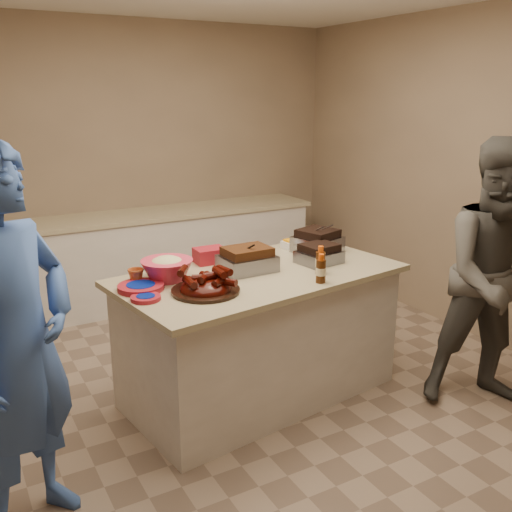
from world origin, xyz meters
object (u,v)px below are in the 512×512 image
bbq_bottle_a (320,282)px  bbq_bottle_b (320,274)px  rib_platter (206,292)px  coleslaw_bowl (168,280)px  island (260,392)px  mustard_bottle (226,271)px  guest_gray (485,399)px  plastic_cup (136,283)px  roasting_pan (317,252)px

bbq_bottle_a → bbq_bottle_b: bearing=55.3°
rib_platter → coleslaw_bowl: bearing=109.3°
rib_platter → coleslaw_bowl: size_ratio=1.25×
island → mustard_bottle: mustard_bottle is taller
rib_platter → bbq_bottle_a: bbq_bottle_a is taller
rib_platter → mustard_bottle: (0.29, 0.32, 0.00)m
bbq_bottle_a → guest_gray: bbq_bottle_a is taller
guest_gray → coleslaw_bowl: bearing=-179.5°
plastic_cup → guest_gray: (2.07, -1.02, -0.88)m
bbq_bottle_a → rib_platter: bearing=165.1°
rib_platter → guest_gray: bearing=-20.4°
island → rib_platter: 1.02m
coleslaw_bowl → bbq_bottle_a: 0.96m
bbq_bottle_a → mustard_bottle: size_ratio=1.46×
rib_platter → mustard_bottle: bearing=47.5°
mustard_bottle → plastic_cup: size_ratio=1.27×
island → plastic_cup: size_ratio=18.72×
mustard_bottle → guest_gray: mustard_bottle is taller
bbq_bottle_b → mustard_bottle: bbq_bottle_b is taller
bbq_bottle_b → plastic_cup: bbq_bottle_b is taller
bbq_bottle_b → plastic_cup: 1.18m
roasting_pan → coleslaw_bowl: bearing=166.6°
coleslaw_bowl → plastic_cup: (-0.19, 0.04, 0.00)m
bbq_bottle_b → coleslaw_bowl: bearing=158.1°
roasting_pan → bbq_bottle_b: size_ratio=1.57×
roasting_pan → rib_platter: bearing=-176.8°
coleslaw_bowl → plastic_cup: bearing=169.1°
coleslaw_bowl → rib_platter: bearing=-70.7°
roasting_pan → bbq_bottle_b: bearing=-140.2°
roasting_pan → guest_gray: bearing=-74.3°
island → roasting_pan: 1.10m
mustard_bottle → plastic_cup: (-0.60, 0.04, 0.00)m
rib_platter → guest_gray: size_ratio=0.23×
rib_platter → mustard_bottle: size_ratio=3.25×
rib_platter → plastic_cup: size_ratio=4.11×
coleslaw_bowl → plastic_cup: coleslaw_bowl is taller
coleslaw_bowl → bbq_bottle_b: coleslaw_bowl is taller
guest_gray → bbq_bottle_a: bearing=-175.8°
rib_platter → roasting_pan: rib_platter is taller
island → mustard_bottle: size_ratio=14.79×
coleslaw_bowl → mustard_bottle: 0.41m
guest_gray → mustard_bottle: bearing=174.5°
rib_platter → roasting_pan: (1.09, 0.40, 0.00)m
bbq_bottle_b → plastic_cup: bearing=159.9°
roasting_pan → bbq_bottle_b: 0.53m
island → bbq_bottle_b: size_ratio=9.99×
island → guest_gray: bearing=-40.8°
island → roasting_pan: (0.62, 0.22, 0.88)m
bbq_bottle_a → bbq_bottle_b: (0.10, 0.14, 0.00)m
bbq_bottle_a → guest_gray: size_ratio=0.10×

